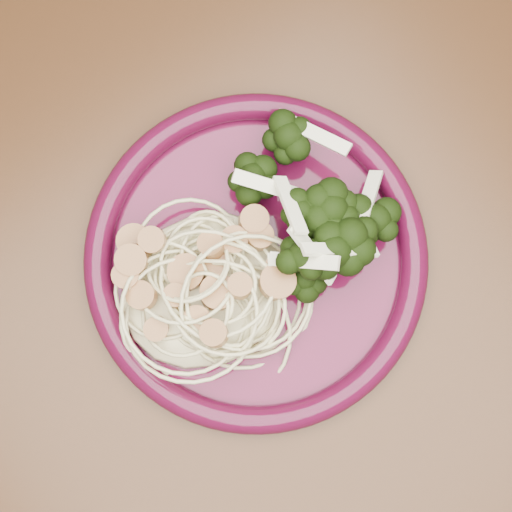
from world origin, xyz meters
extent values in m
plane|color=brown|center=(0.00, 0.00, 0.00)|extent=(3.50, 3.50, 0.00)
cube|color=#472814|center=(0.00, 0.00, 0.73)|extent=(1.20, 0.80, 0.04)
cylinder|color=#490A25|center=(-0.10, 0.08, 0.75)|extent=(0.26, 0.26, 0.01)
torus|color=#490C27|center=(-0.10, 0.08, 0.76)|extent=(0.27, 0.27, 0.02)
ellipsoid|color=beige|center=(-0.14, 0.08, 0.77)|extent=(0.13, 0.12, 0.03)
ellipsoid|color=black|center=(-0.04, 0.07, 0.78)|extent=(0.09, 0.14, 0.05)
camera|label=1|loc=(-0.14, 0.01, 1.27)|focal=50.00mm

